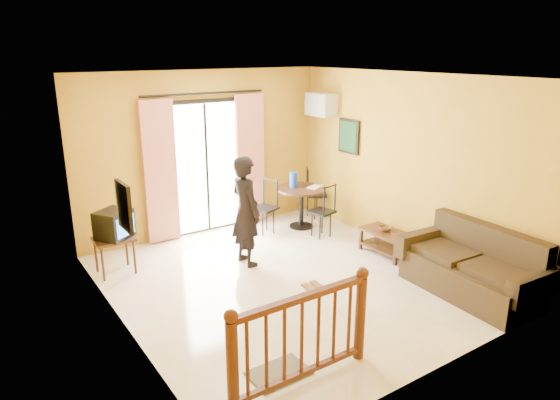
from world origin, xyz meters
TOP-DOWN VIEW (x-y plane):
  - ground at (0.00, 0.00)m, footprint 5.00×5.00m
  - room_shell at (0.00, 0.00)m, footprint 5.00×5.00m
  - balcony_door at (0.00, 2.43)m, footprint 2.25×0.14m
  - tv_table at (-1.90, 1.62)m, footprint 0.54×0.45m
  - television at (-1.87, 1.61)m, footprint 0.59×0.58m
  - picture_left at (-2.22, -0.20)m, footprint 0.05×0.42m
  - dining_table at (1.48, 1.68)m, footprint 0.89×0.89m
  - water_jug at (1.39, 1.81)m, footprint 0.15×0.15m
  - serving_tray at (1.71, 1.58)m, footprint 0.33×0.27m
  - dining_chairs at (1.43, 1.62)m, footprint 1.82×1.40m
  - air_conditioner at (2.09, 1.95)m, footprint 0.31×0.60m
  - botanical_print at (2.22, 1.30)m, footprint 0.05×0.50m
  - coffee_table at (1.85, -0.09)m, footprint 0.47×0.85m
  - bowl at (1.85, -0.04)m, footprint 0.26×0.26m
  - sofa at (1.86, -1.65)m, footprint 0.97×1.92m
  - standing_person at (-0.15, 0.86)m, footprint 0.41×0.61m
  - stair_balustrade at (-1.15, -1.90)m, footprint 1.63×0.13m
  - doormat at (-1.25, -1.66)m, footprint 0.60×0.40m
  - sandals at (0.18, -0.36)m, footprint 0.26×0.26m

SIDE VIEW (x-z plane):
  - ground at x=0.00m, z-range 0.00..0.00m
  - dining_chairs at x=1.43m, z-range -0.47..0.47m
  - doormat at x=-1.25m, z-range 0.00..0.02m
  - sandals at x=0.18m, z-range 0.00..0.03m
  - coffee_table at x=1.85m, z-range 0.06..0.44m
  - sofa at x=1.86m, z-range -0.11..0.78m
  - bowl at x=1.85m, z-range 0.38..0.44m
  - tv_table at x=-1.90m, z-range 0.19..0.73m
  - stair_balustrade at x=-1.15m, z-range 0.05..1.08m
  - dining_table at x=1.48m, z-range 0.21..0.95m
  - television at x=-1.87m, z-range 0.54..0.94m
  - serving_tray at x=1.71m, z-range 0.74..0.76m
  - standing_person at x=-0.15m, z-range 0.00..1.66m
  - water_jug at x=1.39m, z-range 0.74..1.01m
  - balcony_door at x=0.00m, z-range -0.04..2.42m
  - picture_left at x=-2.22m, z-range 1.29..1.81m
  - botanical_print at x=2.22m, z-range 1.35..1.95m
  - room_shell at x=0.00m, z-range -0.80..4.20m
  - air_conditioner at x=2.09m, z-range 1.95..2.35m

